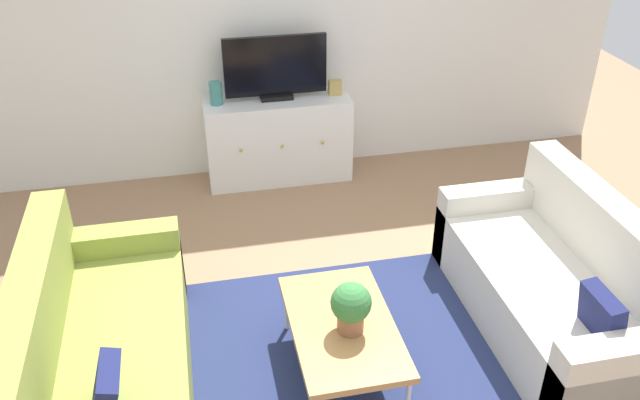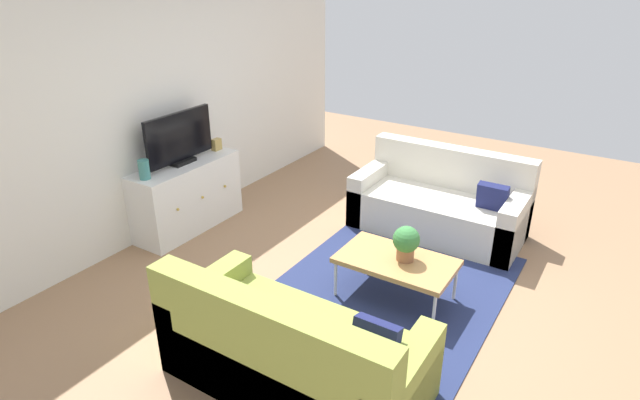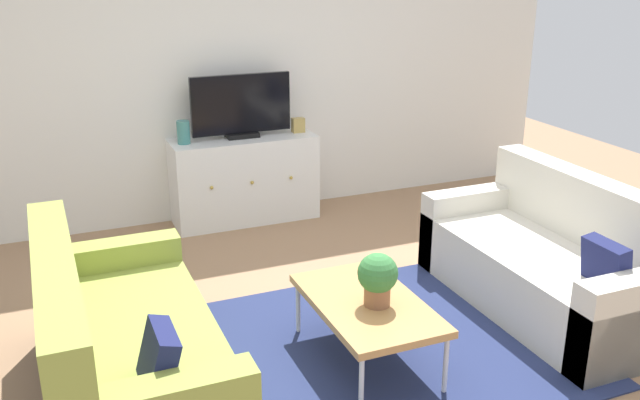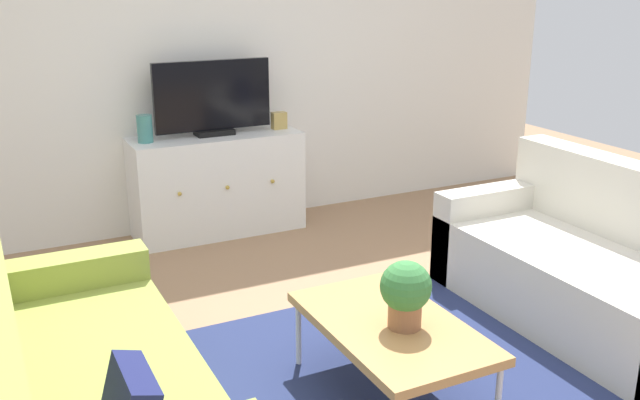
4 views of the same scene
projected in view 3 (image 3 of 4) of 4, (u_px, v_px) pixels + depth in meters
name	position (u px, v px, depth m)	size (l,w,h in m)	color
ground_plane	(354.00, 339.00, 4.38)	(10.00, 10.00, 0.00)	#997251
wall_back	(233.00, 65.00, 6.14)	(6.40, 0.12, 2.70)	silver
area_rug	(365.00, 350.00, 4.24)	(2.50, 1.90, 0.01)	navy
couch_left_side	(116.00, 355.00, 3.67)	(0.86, 1.79, 0.88)	olive
couch_right_side	(554.00, 266.00, 4.71)	(0.86, 1.79, 0.88)	beige
coffee_table	(367.00, 305.00, 4.02)	(0.59, 0.99, 0.40)	#B7844C
potted_plant	(378.00, 277.00, 3.91)	(0.23, 0.23, 0.31)	#936042
tv_console	(245.00, 179.00, 6.22)	(1.27, 0.47, 0.76)	white
flat_screen_tv	(241.00, 107.00, 6.02)	(0.88, 0.16, 0.55)	black
glass_vase	(183.00, 132.00, 5.87)	(0.11, 0.11, 0.20)	teal
mantel_clock	(298.00, 125.00, 6.26)	(0.11, 0.07, 0.13)	tan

